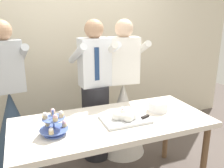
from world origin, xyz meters
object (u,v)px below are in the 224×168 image
(main_cake_tray, at_px, (125,116))
(person_bride, at_px, (123,109))
(plate_stack, at_px, (158,106))
(person_groom, at_px, (95,100))
(dessert_table, at_px, (113,128))
(cupcake_stand, at_px, (54,125))
(person_guest, at_px, (12,121))

(main_cake_tray, relative_size, person_bride, 0.26)
(plate_stack, relative_size, person_groom, 0.12)
(plate_stack, height_order, person_groom, person_groom)
(person_groom, xyz_separation_m, person_bride, (0.35, -0.01, -0.16))
(dessert_table, distance_m, person_groom, 0.66)
(person_bride, bearing_deg, cupcake_stand, -142.35)
(dessert_table, height_order, plate_stack, plate_stack)
(person_bride, bearing_deg, person_groom, 178.31)
(cupcake_stand, height_order, person_groom, person_groom)
(dessert_table, distance_m, person_guest, 1.18)
(person_groom, bearing_deg, main_cake_tray, -85.04)
(main_cake_tray, distance_m, plate_stack, 0.41)
(person_groom, distance_m, person_bride, 0.39)
(cupcake_stand, bearing_deg, main_cake_tray, 2.59)
(dessert_table, bearing_deg, cupcake_stand, -172.79)
(cupcake_stand, relative_size, main_cake_tray, 0.54)
(cupcake_stand, xyz_separation_m, plate_stack, (1.04, 0.11, -0.04))
(plate_stack, xyz_separation_m, person_guest, (-1.38, 0.74, -0.24))
(person_guest, bearing_deg, dessert_table, -41.82)
(main_cake_tray, distance_m, person_guest, 1.30)
(plate_stack, relative_size, person_guest, 0.12)
(dessert_table, xyz_separation_m, cupcake_stand, (-0.53, -0.07, 0.16))
(main_cake_tray, bearing_deg, cupcake_stand, -177.41)
(cupcake_stand, distance_m, main_cake_tray, 0.64)
(person_groom, distance_m, person_guest, 0.94)
(dessert_table, relative_size, person_groom, 1.08)
(main_cake_tray, height_order, person_groom, person_groom)
(dessert_table, relative_size, person_guest, 1.08)
(main_cake_tray, distance_m, person_groom, 0.70)
(dessert_table, height_order, cupcake_stand, cupcake_stand)
(cupcake_stand, bearing_deg, person_guest, 111.94)
(dessert_table, bearing_deg, main_cake_tray, -19.83)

